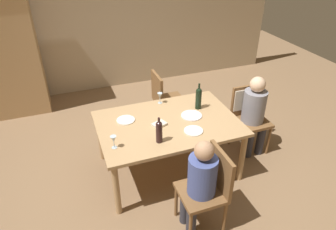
{
  "coord_description": "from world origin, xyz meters",
  "views": [
    {
      "loc": [
        -1.08,
        -2.92,
        2.74
      ],
      "look_at": [
        0.0,
        0.0,
        0.83
      ],
      "focal_mm": 32.7,
      "sensor_mm": 36.0,
      "label": 1
    }
  ],
  "objects_px": {
    "dining_table": "(168,127)",
    "dinner_plate_host": "(126,120)",
    "chair_far_right": "(164,97)",
    "wine_bottle_tall_green": "(199,98)",
    "chair_near": "(209,185)",
    "person_woman_host": "(255,111)",
    "wine_glass_near_left": "(160,96)",
    "armoire_cabinet": "(1,50)",
    "chair_right_end": "(248,109)",
    "dinner_plate_guest_right": "(192,115)",
    "person_man_bearded": "(200,181)",
    "wine_bottle_dark_red": "(159,131)",
    "wine_glass_centre": "(114,140)",
    "dinner_plate_guest_left": "(193,131)"
  },
  "relations": [
    {
      "from": "dining_table",
      "to": "dinner_plate_host",
      "type": "xyz_separation_m",
      "value": [
        -0.47,
        0.21,
        0.08
      ]
    },
    {
      "from": "chair_far_right",
      "to": "wine_bottle_tall_green",
      "type": "xyz_separation_m",
      "value": [
        0.19,
        -0.78,
        0.35
      ]
    },
    {
      "from": "chair_near",
      "to": "wine_bottle_tall_green",
      "type": "bearing_deg",
      "value": -19.2
    },
    {
      "from": "person_woman_host",
      "to": "wine_glass_near_left",
      "type": "height_order",
      "value": "person_woman_host"
    },
    {
      "from": "armoire_cabinet",
      "to": "chair_far_right",
      "type": "bearing_deg",
      "value": -31.46
    },
    {
      "from": "dining_table",
      "to": "chair_right_end",
      "type": "bearing_deg",
      "value": 5.77
    },
    {
      "from": "person_woman_host",
      "to": "chair_near",
      "type": "bearing_deg",
      "value": 39.31
    },
    {
      "from": "dinner_plate_host",
      "to": "dinner_plate_guest_right",
      "type": "height_order",
      "value": "same"
    },
    {
      "from": "chair_right_end",
      "to": "dinner_plate_guest_right",
      "type": "bearing_deg",
      "value": 5.96
    },
    {
      "from": "chair_far_right",
      "to": "dinner_plate_guest_right",
      "type": "xyz_separation_m",
      "value": [
        0.03,
        -0.93,
        0.2
      ]
    },
    {
      "from": "person_man_bearded",
      "to": "armoire_cabinet",
      "type": "bearing_deg",
      "value": 30.3
    },
    {
      "from": "dinner_plate_host",
      "to": "wine_bottle_tall_green",
      "type": "bearing_deg",
      "value": -1.91
    },
    {
      "from": "wine_bottle_dark_red",
      "to": "dinner_plate_host",
      "type": "bearing_deg",
      "value": 114.06
    },
    {
      "from": "dinner_plate_host",
      "to": "wine_glass_centre",
      "type": "bearing_deg",
      "value": -116.32
    },
    {
      "from": "chair_far_right",
      "to": "dinner_plate_guest_right",
      "type": "bearing_deg",
      "value": 1.96
    },
    {
      "from": "armoire_cabinet",
      "to": "chair_near",
      "type": "distance_m",
      "value": 3.9
    },
    {
      "from": "chair_near",
      "to": "wine_glass_near_left",
      "type": "distance_m",
      "value": 1.47
    },
    {
      "from": "wine_glass_near_left",
      "to": "person_man_bearded",
      "type": "bearing_deg",
      "value": -93.54
    },
    {
      "from": "wine_bottle_tall_green",
      "to": "wine_glass_centre",
      "type": "xyz_separation_m",
      "value": [
        -1.2,
        -0.45,
        -0.05
      ]
    },
    {
      "from": "armoire_cabinet",
      "to": "chair_far_right",
      "type": "distance_m",
      "value": 2.68
    },
    {
      "from": "dining_table",
      "to": "chair_far_right",
      "type": "height_order",
      "value": "chair_far_right"
    },
    {
      "from": "dinner_plate_host",
      "to": "chair_far_right",
      "type": "bearing_deg",
      "value": 44.26
    },
    {
      "from": "chair_near",
      "to": "wine_bottle_tall_green",
      "type": "distance_m",
      "value": 1.25
    },
    {
      "from": "chair_right_end",
      "to": "dinner_plate_guest_right",
      "type": "height_order",
      "value": "chair_right_end"
    },
    {
      "from": "wine_glass_centre",
      "to": "wine_bottle_tall_green",
      "type": "bearing_deg",
      "value": 20.78
    },
    {
      "from": "armoire_cabinet",
      "to": "wine_glass_centre",
      "type": "height_order",
      "value": "armoire_cabinet"
    },
    {
      "from": "wine_bottle_dark_red",
      "to": "chair_near",
      "type": "bearing_deg",
      "value": -63.04
    },
    {
      "from": "person_woman_host",
      "to": "wine_bottle_tall_green",
      "type": "xyz_separation_m",
      "value": [
        -0.74,
        0.2,
        0.23
      ]
    },
    {
      "from": "wine_bottle_tall_green",
      "to": "dinner_plate_host",
      "type": "distance_m",
      "value": 0.97
    },
    {
      "from": "dining_table",
      "to": "chair_near",
      "type": "distance_m",
      "value": 0.97
    },
    {
      "from": "person_woman_host",
      "to": "wine_glass_near_left",
      "type": "xyz_separation_m",
      "value": [
        -1.16,
        0.51,
        0.18
      ]
    },
    {
      "from": "armoire_cabinet",
      "to": "wine_bottle_tall_green",
      "type": "distance_m",
      "value": 3.25
    },
    {
      "from": "dining_table",
      "to": "chair_right_end",
      "type": "relative_size",
      "value": 1.84
    },
    {
      "from": "person_woman_host",
      "to": "wine_bottle_tall_green",
      "type": "height_order",
      "value": "person_woman_host"
    },
    {
      "from": "person_man_bearded",
      "to": "wine_glass_centre",
      "type": "bearing_deg",
      "value": 45.21
    },
    {
      "from": "chair_near",
      "to": "dinner_plate_guest_right",
      "type": "relative_size",
      "value": 3.53
    },
    {
      "from": "person_man_bearded",
      "to": "wine_glass_near_left",
      "type": "height_order",
      "value": "person_man_bearded"
    },
    {
      "from": "chair_far_right",
      "to": "dinner_plate_guest_left",
      "type": "xyz_separation_m",
      "value": [
        -0.09,
        -1.25,
        0.2
      ]
    },
    {
      "from": "dining_table",
      "to": "dinner_plate_guest_left",
      "type": "height_order",
      "value": "dinner_plate_guest_left"
    },
    {
      "from": "dinner_plate_guest_right",
      "to": "chair_far_right",
      "type": "bearing_deg",
      "value": 91.96
    },
    {
      "from": "chair_right_end",
      "to": "dinner_plate_guest_left",
      "type": "relative_size",
      "value": 4.14
    },
    {
      "from": "chair_near",
      "to": "chair_far_right",
      "type": "distance_m",
      "value": 1.93
    },
    {
      "from": "dining_table",
      "to": "dinner_plate_guest_left",
      "type": "distance_m",
      "value": 0.36
    },
    {
      "from": "wine_glass_near_left",
      "to": "wine_bottle_dark_red",
      "type": "bearing_deg",
      "value": -109.51
    },
    {
      "from": "chair_near",
      "to": "chair_right_end",
      "type": "bearing_deg",
      "value": -46.47
    },
    {
      "from": "person_woman_host",
      "to": "person_man_bearded",
      "type": "xyz_separation_m",
      "value": [
        -1.25,
        -0.93,
        -0.02
      ]
    },
    {
      "from": "chair_far_right",
      "to": "dinner_plate_guest_right",
      "type": "distance_m",
      "value": 0.95
    },
    {
      "from": "wine_glass_near_left",
      "to": "wine_glass_centre",
      "type": "distance_m",
      "value": 1.09
    },
    {
      "from": "wine_bottle_dark_red",
      "to": "dinner_plate_guest_left",
      "type": "relative_size",
      "value": 1.38
    },
    {
      "from": "dinner_plate_guest_left",
      "to": "chair_right_end",
      "type": "bearing_deg",
      "value": 22.0
    }
  ]
}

